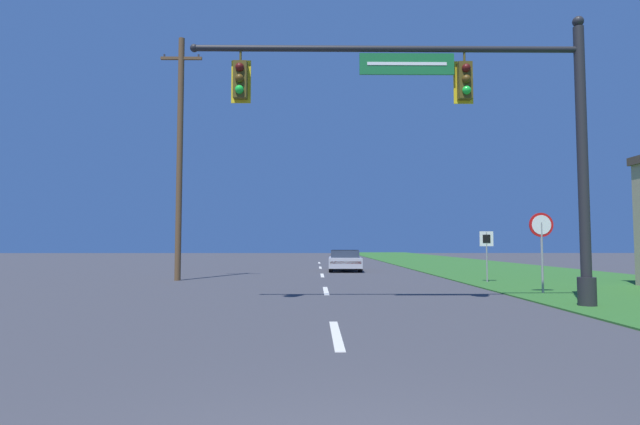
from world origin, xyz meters
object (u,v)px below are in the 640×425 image
route_sign_post (487,245)px  utility_pole_near (180,154)px  signal_mast (481,127)px  car_ahead (345,260)px  stop_sign (541,234)px

route_sign_post → utility_pole_near: (-12.81, 1.42, 3.94)m
signal_mast → car_ahead: signal_mast is taller
signal_mast → route_sign_post: (2.74, 7.67, -3.01)m
stop_sign → utility_pole_near: bearing=155.4°
utility_pole_near → car_ahead: bearing=44.6°
signal_mast → car_ahead: (-2.46, 16.60, -3.93)m
car_ahead → utility_pole_near: 11.75m
utility_pole_near → route_sign_post: bearing=-6.3°
signal_mast → stop_sign: size_ratio=4.06×
signal_mast → car_ahead: bearing=98.4°
stop_sign → route_sign_post: stop_sign is taller
stop_sign → utility_pole_near: utility_pole_near is taller
route_sign_post → car_ahead: bearing=120.2°
signal_mast → stop_sign: (2.90, 3.14, -2.67)m
signal_mast → utility_pole_near: utility_pole_near is taller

